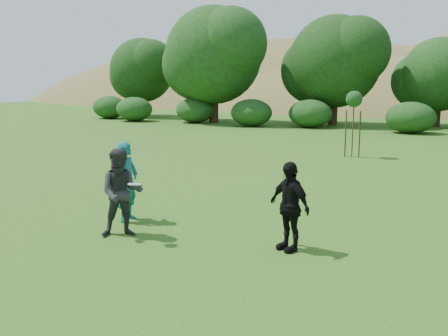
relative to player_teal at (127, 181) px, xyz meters
The scene contains 8 objects.
ground 2.19m from the player_teal, 35.91° to the right, with size 120.00×120.00×0.00m, color #19470C.
player_teal is the anchor object (origin of this frame).
player_grey 1.19m from the player_teal, 58.11° to the right, with size 0.91×0.71×1.87m, color #29292B.
player_black 4.08m from the player_teal, ahead, with size 1.02×0.43×1.75m, color black.
frisbee 1.73m from the player_teal, 47.31° to the right, with size 0.27×0.27×0.07m.
sapling 12.75m from the player_teal, 78.72° to the left, with size 0.70×0.70×2.85m.
hillside 68.52m from the player_teal, 89.11° to the left, with size 150.00×72.00×52.00m.
tree_row 28.22m from the player_teal, 80.04° to the left, with size 53.92×10.38×9.62m.
Camera 1 is at (5.55, -8.01, 3.25)m, focal length 40.00 mm.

